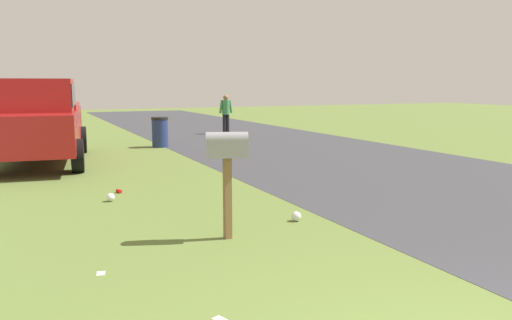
# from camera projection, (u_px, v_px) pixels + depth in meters

# --- Properties ---
(road_asphalt) EXTENTS (60.00, 6.96, 0.01)m
(road_asphalt) POSITION_uv_depth(u_px,v_px,m) (420.00, 179.00, 10.47)
(road_asphalt) COLOR #38383D
(road_asphalt) RESTS_ON ground
(mailbox) EXTENTS (0.36, 0.56, 1.37)m
(mailbox) POSITION_uv_depth(u_px,v_px,m) (227.00, 153.00, 6.28)
(mailbox) COLOR brown
(mailbox) RESTS_ON ground
(pickup_truck) EXTENTS (5.49, 2.67, 2.09)m
(pickup_truck) POSITION_uv_depth(u_px,v_px,m) (37.00, 120.00, 12.34)
(pickup_truck) COLOR maroon
(pickup_truck) RESTS_ON ground
(trash_bin) EXTENTS (0.53, 0.53, 0.95)m
(trash_bin) POSITION_uv_depth(u_px,v_px,m) (160.00, 132.00, 15.85)
(trash_bin) COLOR navy
(trash_bin) RESTS_ON ground
(pedestrian) EXTENTS (0.30, 0.57, 1.56)m
(pedestrian) POSITION_uv_depth(u_px,v_px,m) (226.00, 112.00, 20.13)
(pedestrian) COLOR black
(pedestrian) RESTS_ON ground
(litter_bag_midfield_b) EXTENTS (0.14, 0.14, 0.14)m
(litter_bag_midfield_b) POSITION_uv_depth(u_px,v_px,m) (296.00, 216.00, 7.25)
(litter_bag_midfield_b) COLOR silver
(litter_bag_midfield_b) RESTS_ON ground
(litter_can_far_scatter) EXTENTS (0.14, 0.10, 0.07)m
(litter_can_far_scatter) POSITION_uv_depth(u_px,v_px,m) (119.00, 191.00, 9.15)
(litter_can_far_scatter) COLOR red
(litter_can_far_scatter) RESTS_ON ground
(litter_wrapper_near_hydrant) EXTENTS (0.13, 0.11, 0.01)m
(litter_wrapper_near_hydrant) POSITION_uv_depth(u_px,v_px,m) (101.00, 273.00, 5.24)
(litter_wrapper_near_hydrant) COLOR silver
(litter_wrapper_near_hydrant) RESTS_ON ground
(litter_bag_by_mailbox) EXTENTS (0.14, 0.14, 0.14)m
(litter_bag_by_mailbox) POSITION_uv_depth(u_px,v_px,m) (110.00, 197.00, 8.47)
(litter_bag_by_mailbox) COLOR silver
(litter_bag_by_mailbox) RESTS_ON ground
(litter_wrapper_midfield_a) EXTENTS (0.14, 0.12, 0.01)m
(litter_wrapper_midfield_a) POSITION_uv_depth(u_px,v_px,m) (220.00, 319.00, 4.21)
(litter_wrapper_midfield_a) COLOR silver
(litter_wrapper_midfield_a) RESTS_ON ground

